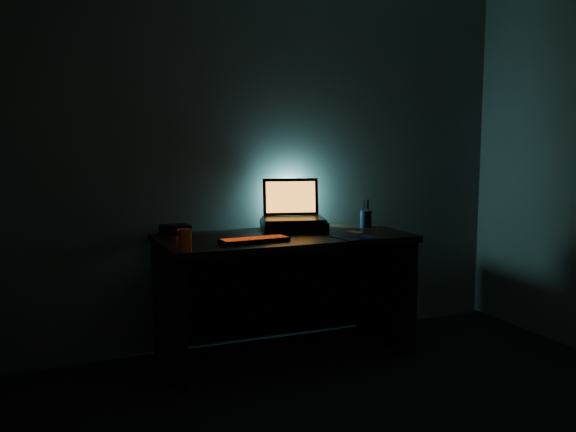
% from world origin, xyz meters
% --- Properties ---
extents(room, '(3.50, 4.00, 2.50)m').
position_xyz_m(room, '(0.00, 0.00, 1.25)').
color(room, black).
rests_on(room, ground).
extents(desk, '(1.50, 0.70, 0.75)m').
position_xyz_m(desk, '(0.00, 1.67, 0.49)').
color(desk, black).
rests_on(desk, ground).
extents(riser, '(0.46, 0.39, 0.06)m').
position_xyz_m(riser, '(0.13, 1.78, 0.78)').
color(riser, black).
rests_on(riser, desk).
extents(laptop, '(0.43, 0.37, 0.26)m').
position_xyz_m(laptop, '(0.14, 1.83, 0.87)').
color(laptop, black).
rests_on(laptop, riser).
extents(keyboard, '(0.40, 0.15, 0.02)m').
position_xyz_m(keyboard, '(-0.25, 1.46, 0.76)').
color(keyboard, black).
rests_on(keyboard, desk).
extents(mousepad, '(0.25, 0.23, 0.00)m').
position_xyz_m(mousepad, '(0.35, 1.38, 0.75)').
color(mousepad, navy).
rests_on(mousepad, desk).
extents(mouse, '(0.07, 0.11, 0.03)m').
position_xyz_m(mouse, '(0.35, 1.38, 0.77)').
color(mouse, gray).
rests_on(mouse, mousepad).
extents(pen_cup, '(0.08, 0.08, 0.11)m').
position_xyz_m(pen_cup, '(0.61, 1.72, 0.80)').
color(pen_cup, black).
rests_on(pen_cup, desk).
extents(juice_glass, '(0.08, 0.08, 0.12)m').
position_xyz_m(juice_glass, '(-0.68, 1.32, 0.81)').
color(juice_glass, '#FF5E0D').
rests_on(juice_glass, desk).
extents(router, '(0.18, 0.15, 0.06)m').
position_xyz_m(router, '(-0.59, 1.92, 0.78)').
color(router, black).
rests_on(router, desk).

